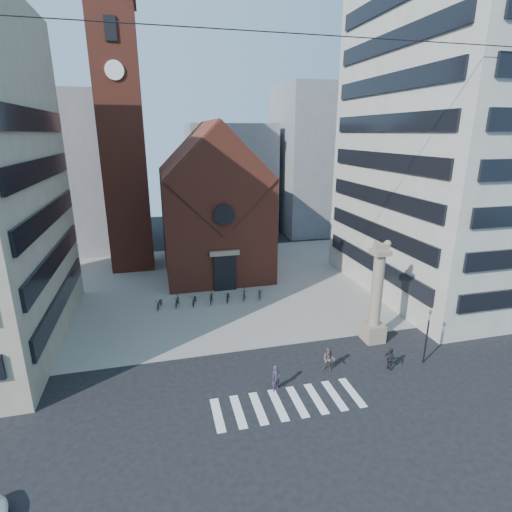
# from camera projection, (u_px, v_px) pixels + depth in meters

# --- Properties ---
(ground) EXTENTS (120.00, 120.00, 0.00)m
(ground) POSITION_uv_depth(u_px,v_px,m) (267.00, 378.00, 28.27)
(ground) COLOR black
(ground) RESTS_ON ground
(piazza) EXTENTS (46.00, 30.00, 0.05)m
(piazza) POSITION_uv_depth(u_px,v_px,m) (222.00, 283.00, 45.85)
(piazza) COLOR gray
(piazza) RESTS_ON ground
(zebra_crossing) EXTENTS (10.20, 3.20, 0.01)m
(zebra_crossing) POSITION_uv_depth(u_px,v_px,m) (288.00, 403.00, 25.62)
(zebra_crossing) COLOR white
(zebra_crossing) RESTS_ON ground
(church) EXTENTS (12.00, 16.65, 18.00)m
(church) POSITION_uv_depth(u_px,v_px,m) (212.00, 206.00, 49.08)
(church) COLOR brown
(church) RESTS_ON ground
(campanile) EXTENTS (5.50, 5.50, 31.20)m
(campanile) POSITION_uv_depth(u_px,v_px,m) (123.00, 140.00, 47.17)
(campanile) COLOR brown
(campanile) RESTS_ON ground
(building_right) EXTENTS (18.00, 22.00, 32.00)m
(building_right) POSITION_uv_depth(u_px,v_px,m) (465.00, 139.00, 40.26)
(building_right) COLOR #BBB4A9
(building_right) RESTS_ON ground
(bg_block_left) EXTENTS (16.00, 14.00, 22.00)m
(bg_block_left) POSITION_uv_depth(u_px,v_px,m) (59.00, 173.00, 57.35)
(bg_block_left) COLOR gray
(bg_block_left) RESTS_ON ground
(bg_block_mid) EXTENTS (14.00, 12.00, 18.00)m
(bg_block_mid) POSITION_uv_depth(u_px,v_px,m) (230.00, 179.00, 68.67)
(bg_block_mid) COLOR gray
(bg_block_mid) RESTS_ON ground
(bg_block_right) EXTENTS (16.00, 14.00, 24.00)m
(bg_block_right) POSITION_uv_depth(u_px,v_px,m) (324.00, 160.00, 68.75)
(bg_block_right) COLOR gray
(bg_block_right) RESTS_ON ground
(lion_column) EXTENTS (1.63, 1.60, 8.68)m
(lion_column) POSITION_uv_depth(u_px,v_px,m) (376.00, 302.00, 32.37)
(lion_column) COLOR gray
(lion_column) RESTS_ON ground
(traffic_light) EXTENTS (0.13, 0.16, 4.30)m
(traffic_light) POSITION_uv_depth(u_px,v_px,m) (427.00, 335.00, 29.48)
(traffic_light) COLOR black
(traffic_light) RESTS_ON ground
(pedestrian_0) EXTENTS (0.79, 0.65, 1.85)m
(pedestrian_0) POSITION_uv_depth(u_px,v_px,m) (276.00, 378.00, 26.67)
(pedestrian_0) COLOR #352D3F
(pedestrian_0) RESTS_ON ground
(pedestrian_1) EXTENTS (1.14, 1.10, 1.85)m
(pedestrian_1) POSITION_uv_depth(u_px,v_px,m) (329.00, 359.00, 28.85)
(pedestrian_1) COLOR #5C4C4A
(pedestrian_1) RESTS_ON ground
(pedestrian_2) EXTENTS (0.63, 1.06, 1.70)m
(pedestrian_2) POSITION_uv_depth(u_px,v_px,m) (390.00, 359.00, 29.02)
(pedestrian_2) COLOR black
(pedestrian_2) RESTS_ON ground
(scooter_0) EXTENTS (1.10, 2.01, 1.00)m
(scooter_0) POSITION_uv_depth(u_px,v_px,m) (160.00, 303.00, 39.27)
(scooter_0) COLOR black
(scooter_0) RESTS_ON piazza
(scooter_1) EXTENTS (0.95, 1.92, 1.11)m
(scooter_1) POSITION_uv_depth(u_px,v_px,m) (177.00, 301.00, 39.66)
(scooter_1) COLOR black
(scooter_1) RESTS_ON piazza
(scooter_2) EXTENTS (1.10, 2.01, 1.00)m
(scooter_2) POSITION_uv_depth(u_px,v_px,m) (194.00, 300.00, 40.07)
(scooter_2) COLOR black
(scooter_2) RESTS_ON piazza
(scooter_3) EXTENTS (0.95, 1.92, 1.11)m
(scooter_3) POSITION_uv_depth(u_px,v_px,m) (211.00, 298.00, 40.46)
(scooter_3) COLOR black
(scooter_3) RESTS_ON piazza
(scooter_4) EXTENTS (1.10, 2.01, 1.00)m
(scooter_4) POSITION_uv_depth(u_px,v_px,m) (228.00, 296.00, 40.88)
(scooter_4) COLOR black
(scooter_4) RESTS_ON piazza
(scooter_5) EXTENTS (0.95, 1.92, 1.11)m
(scooter_5) POSITION_uv_depth(u_px,v_px,m) (244.00, 294.00, 41.26)
(scooter_5) COLOR black
(scooter_5) RESTS_ON piazza
(scooter_6) EXTENTS (1.10, 2.01, 1.00)m
(scooter_6) POSITION_uv_depth(u_px,v_px,m) (260.00, 293.00, 41.68)
(scooter_6) COLOR black
(scooter_6) RESTS_ON piazza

